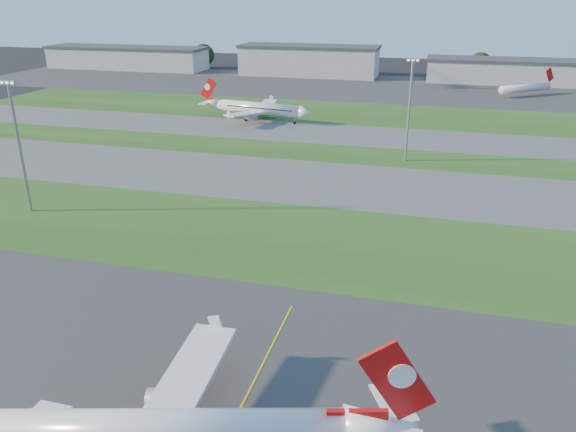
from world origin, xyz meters
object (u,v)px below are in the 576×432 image
(airliner_taxiing, at_px, (258,108))
(light_mast_west, at_px, (18,139))
(mini_jet_near, at_px, (525,88))
(light_mast_centre, at_px, (410,104))

(airliner_taxiing, relative_size, light_mast_west, 1.47)
(mini_jet_near, bearing_deg, light_mast_west, -162.92)
(light_mast_west, distance_m, light_mast_centre, 89.64)
(light_mast_centre, bearing_deg, light_mast_west, -141.34)
(mini_jet_near, xyz_separation_m, light_mast_west, (-111.33, -167.35, 11.53))
(light_mast_west, bearing_deg, mini_jet_near, 56.37)
(light_mast_west, height_order, light_mast_centre, same)
(mini_jet_near, relative_size, light_mast_centre, 0.90)
(mini_jet_near, relative_size, light_mast_west, 0.90)
(light_mast_west, bearing_deg, airliner_taxiing, 78.90)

